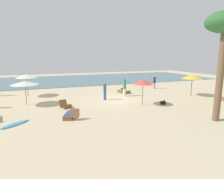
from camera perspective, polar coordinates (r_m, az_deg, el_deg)
ground_plane at (r=17.30m, az=0.56°, el=-3.45°), size 60.00×60.00×0.00m
ocean_water at (r=33.49m, az=-9.92°, el=3.14°), size 48.00×16.00×0.06m
umbrella_0 at (r=15.54m, az=9.69°, el=2.35°), size 1.72×1.72×2.19m
umbrella_1 at (r=17.02m, az=-25.68°, el=1.88°), size 2.26×2.26×2.08m
umbrella_2 at (r=20.73m, az=-25.19°, el=3.85°), size 2.16×2.16×2.32m
umbrella_3 at (r=20.80m, az=23.88°, el=3.73°), size 2.11×2.11×2.29m
lounger_1 at (r=12.84m, az=-12.97°, el=-7.80°), size 1.12×1.74×0.74m
lounger_3 at (r=15.59m, az=-14.63°, el=-4.65°), size 1.01×1.74×0.73m
lounger_4 at (r=20.89m, az=3.75°, el=-0.58°), size 1.25×1.79×0.67m
person_0 at (r=24.12m, az=13.15°, el=2.32°), size 0.41×0.41×1.71m
person_3 at (r=18.99m, az=3.93°, el=0.68°), size 0.46×0.46×1.86m
person_4 at (r=17.36m, az=-2.25°, el=-0.46°), size 0.38×0.38×1.70m
dog at (r=16.48m, az=15.73°, el=-3.93°), size 0.67×0.58×0.32m
surfboard at (r=12.77m, az=-28.08°, el=-9.55°), size 1.74×1.59×0.07m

